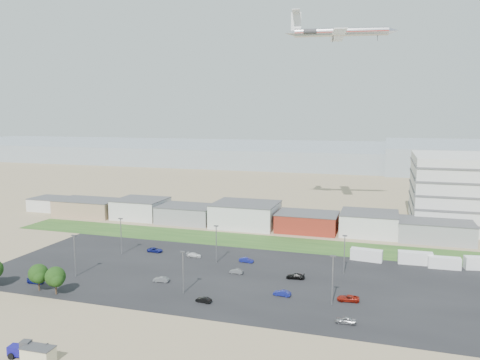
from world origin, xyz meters
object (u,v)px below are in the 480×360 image
at_px(box_trailer_a, 366,255).
at_px(parked_car_1, 282,293).
at_px(airliner, 341,32).
at_px(parked_car_2, 346,320).
at_px(parked_car_7, 236,271).
at_px(parked_car_10, 35,281).
at_px(parked_car_6, 194,255).
at_px(parked_car_11, 246,260).
at_px(parked_car_12, 295,276).
at_px(parked_car_0, 348,298).
at_px(parked_car_13, 204,300).
at_px(parked_car_9, 155,250).
at_px(parked_car_4, 161,279).
at_px(portable_shed, 38,355).
at_px(telehandler, 22,349).

distance_m(box_trailer_a, parked_car_1, 35.23).
bearing_deg(airliner, parked_car_2, -92.03).
bearing_deg(parked_car_7, parked_car_10, -61.11).
xyz_separation_m(parked_car_6, parked_car_10, (-27.15, -29.80, -0.00)).
distance_m(parked_car_11, parked_car_12, 17.08).
xyz_separation_m(parked_car_0, parked_car_13, (-28.61, -9.64, -0.08)).
bearing_deg(parked_car_10, parked_car_0, -83.27).
height_order(parked_car_0, parked_car_12, parked_car_0).
height_order(airliner, parked_car_13, airliner).
height_order(parked_car_7, parked_car_10, parked_car_10).
relative_size(parked_car_2, parked_car_13, 1.10).
bearing_deg(airliner, parked_car_11, -113.52).
bearing_deg(parked_car_0, parked_car_9, -116.53).
relative_size(parked_car_4, parked_car_9, 0.84).
xyz_separation_m(parked_car_9, parked_car_11, (27.57, -1.34, 0.02)).
xyz_separation_m(parked_car_1, parked_car_13, (-14.80, -8.38, -0.06)).
xyz_separation_m(parked_car_7, parked_car_12, (14.57, 0.63, 0.08)).
distance_m(airliner, parked_car_7, 101.86).
bearing_deg(airliner, parked_car_4, -119.43).
relative_size(box_trailer_a, parked_car_4, 2.20).
height_order(parked_car_4, parked_car_10, parked_car_4).
distance_m(parked_car_6, parked_car_11, 15.06).
bearing_deg(parked_car_4, parked_car_0, 86.40).
xyz_separation_m(portable_shed, parked_car_11, (16.69, 58.40, -0.66)).
distance_m(parked_car_1, parked_car_7, 17.52).
bearing_deg(portable_shed, parked_car_12, 55.87).
height_order(box_trailer_a, parked_car_12, box_trailer_a).
relative_size(airliner, parked_car_0, 8.85).
height_order(box_trailer_a, parked_car_13, box_trailer_a).
height_order(parked_car_0, parked_car_11, parked_car_0).
bearing_deg(parked_car_7, parked_car_2, 57.04).
bearing_deg(parked_car_6, parked_car_11, -91.99).
relative_size(parked_car_0, parked_car_2, 1.23).
height_order(box_trailer_a, parked_car_1, box_trailer_a).
relative_size(parked_car_1, parked_car_13, 1.11).
height_order(portable_shed, parked_car_9, portable_shed).
bearing_deg(parked_car_7, parked_car_12, 95.70).
distance_m(parked_car_7, parked_car_12, 14.58).
distance_m(telehandler, parked_car_4, 38.17).
relative_size(parked_car_12, parked_car_13, 1.28).
relative_size(parked_car_1, parked_car_7, 1.12).
bearing_deg(telehandler, parked_car_11, 62.82).
distance_m(parked_car_6, parked_car_9, 12.56).
bearing_deg(parked_car_4, parked_car_13, 53.92).
bearing_deg(parked_car_10, parked_car_2, -92.21).
height_order(portable_shed, parked_car_6, portable_shed).
distance_m(telehandler, parked_car_13, 35.36).
bearing_deg(portable_shed, parked_car_13, 60.24).
distance_m(parked_car_7, parked_car_9, 29.69).
bearing_deg(parked_car_1, parked_car_13, -55.21).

